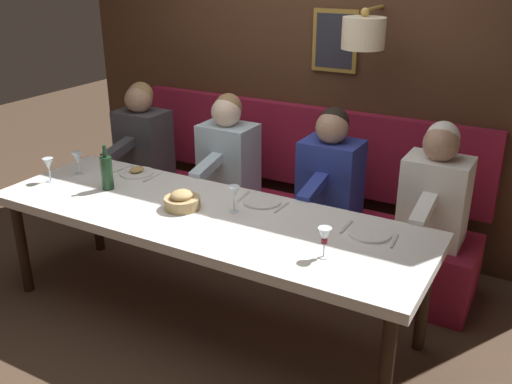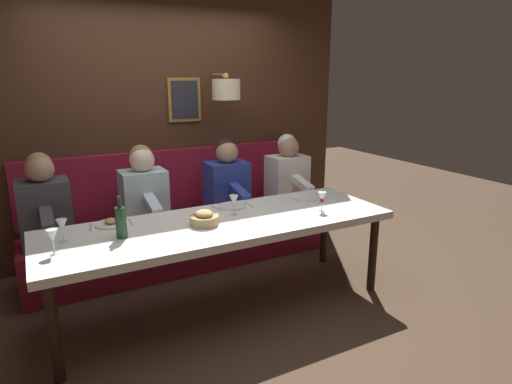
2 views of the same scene
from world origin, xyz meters
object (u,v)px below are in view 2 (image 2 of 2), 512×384
wine_glass_0 (62,226)px  bread_bowl (204,218)px  diner_nearest (287,174)px  wine_glass_3 (52,237)px  diner_middle (144,192)px  diner_far (44,204)px  wine_glass_1 (322,198)px  wine_bottle (121,222)px  wine_glass_2 (234,201)px  dining_table (222,228)px  diner_near (227,181)px

wine_glass_0 → bread_bowl: bearing=-96.7°
diner_nearest → bread_bowl: size_ratio=3.60×
diner_nearest → wine_glass_3: diner_nearest is taller
wine_glass_0 → diner_middle: bearing=-43.7°
diner_nearest → diner_far: size_ratio=1.00×
diner_far → wine_glass_1: diner_far is taller
diner_middle → bread_bowl: bearing=-165.3°
diner_middle → wine_glass_0: diner_middle is taller
wine_glass_3 → wine_bottle: (0.09, -0.44, -0.00)m
diner_middle → wine_glass_2: bearing=-145.7°
wine_glass_1 → dining_table: bearing=79.5°
diner_near → diner_far: same height
wine_glass_2 → bread_bowl: wine_glass_2 is taller
wine_glass_0 → diner_nearest: bearing=-71.1°
wine_glass_1 → wine_glass_0: bearing=82.6°
wine_glass_0 → wine_glass_1: same height
diner_near → wine_glass_1: diner_near is taller
dining_table → diner_middle: bearing=23.5°
diner_near → diner_nearest: bearing=-90.0°
diner_nearest → wine_glass_1: bearing=163.3°
dining_table → wine_glass_0: 1.15m
dining_table → wine_glass_2: bearing=-57.1°
diner_near → wine_glass_2: (-0.78, 0.29, 0.04)m
dining_table → wine_glass_3: size_ratio=16.66×
diner_nearest → wine_glass_3: size_ratio=4.82×
wine_bottle → bread_bowl: (-0.01, -0.61, -0.07)m
dining_table → wine_glass_3: 1.22m
wine_bottle → diner_far: bearing=26.7°
wine_glass_0 → bread_bowl: (-0.11, -0.98, -0.07)m
diner_middle → bread_bowl: 0.93m
diner_nearest → diner_near: same height
bread_bowl → wine_glass_2: bearing=-69.8°
diner_middle → diner_far: size_ratio=1.00×
wine_glass_0 → wine_bottle: size_ratio=0.55×
diner_nearest → diner_middle: 1.54m
diner_middle → diner_far: bearing=90.0°
dining_table → diner_middle: (0.88, 0.38, 0.14)m
wine_glass_2 → wine_glass_3: 1.36m
diner_near → wine_bottle: size_ratio=2.64×
wine_glass_1 → diner_far: bearing=63.1°
wine_glass_1 → wine_bottle: bearing=84.5°
diner_near → wine_glass_3: 1.91m
dining_table → wine_glass_2: 0.25m
bread_bowl → diner_middle: bearing=14.7°
diner_far → wine_glass_2: diner_far is taller
diner_nearest → wine_bottle: diner_nearest is taller
diner_nearest → wine_glass_2: diner_nearest is taller
diner_nearest → wine_bottle: 2.11m
wine_glass_0 → diner_far: bearing=5.6°
diner_middle → wine_glass_0: size_ratio=4.82×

